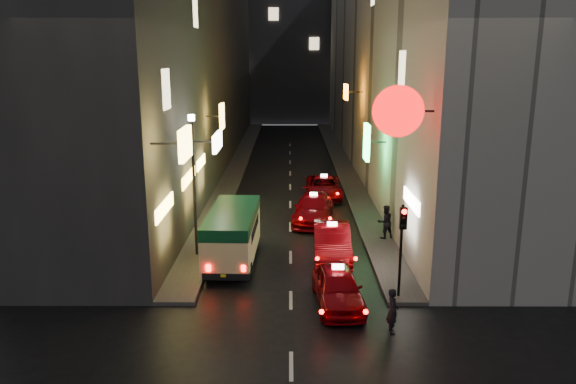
{
  "coord_description": "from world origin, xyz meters",
  "views": [
    {
      "loc": [
        -0.06,
        -10.69,
        8.91
      ],
      "look_at": [
        -0.12,
        13.0,
        3.02
      ],
      "focal_mm": 35.0,
      "sensor_mm": 36.0,
      "label": 1
    }
  ],
  "objects_px": {
    "taxi_near": "(338,284)",
    "traffic_light": "(402,232)",
    "pedestrian_crossing": "(393,308)",
    "minibus": "(232,230)",
    "lamp_post": "(194,176)"
  },
  "relations": [
    {
      "from": "minibus",
      "to": "traffic_light",
      "type": "distance_m",
      "value": 7.64
    },
    {
      "from": "taxi_near",
      "to": "traffic_light",
      "type": "height_order",
      "value": "traffic_light"
    },
    {
      "from": "traffic_light",
      "to": "lamp_post",
      "type": "bearing_deg",
      "value": 151.09
    },
    {
      "from": "minibus",
      "to": "pedestrian_crossing",
      "type": "relative_size",
      "value": 3.2
    },
    {
      "from": "taxi_near",
      "to": "lamp_post",
      "type": "height_order",
      "value": "lamp_post"
    },
    {
      "from": "taxi_near",
      "to": "minibus",
      "type": "bearing_deg",
      "value": 135.25
    },
    {
      "from": "minibus",
      "to": "traffic_light",
      "type": "xyz_separation_m",
      "value": [
        6.5,
        -3.83,
        1.19
      ]
    },
    {
      "from": "taxi_near",
      "to": "traffic_light",
      "type": "bearing_deg",
      "value": 8.03
    },
    {
      "from": "pedestrian_crossing",
      "to": "traffic_light",
      "type": "bearing_deg",
      "value": -19.47
    },
    {
      "from": "minibus",
      "to": "lamp_post",
      "type": "height_order",
      "value": "lamp_post"
    },
    {
      "from": "minibus",
      "to": "traffic_light",
      "type": "relative_size",
      "value": 1.59
    },
    {
      "from": "lamp_post",
      "to": "pedestrian_crossing",
      "type": "bearing_deg",
      "value": -42.85
    },
    {
      "from": "pedestrian_crossing",
      "to": "traffic_light",
      "type": "xyz_separation_m",
      "value": [
        0.7,
        2.43,
        1.82
      ]
    },
    {
      "from": "taxi_near",
      "to": "pedestrian_crossing",
      "type": "relative_size",
      "value": 2.97
    },
    {
      "from": "taxi_near",
      "to": "lamp_post",
      "type": "xyz_separation_m",
      "value": [
        -5.89,
        4.85,
        2.92
      ]
    }
  ]
}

